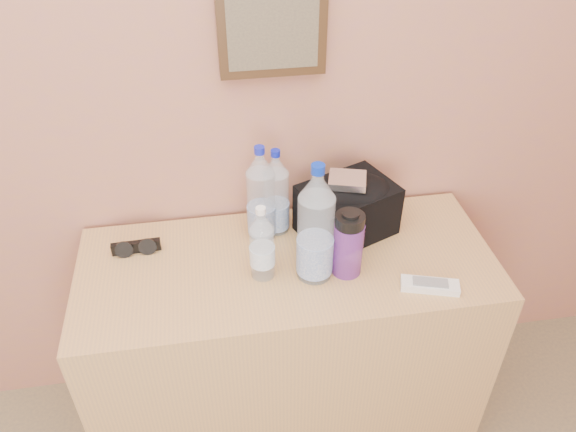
% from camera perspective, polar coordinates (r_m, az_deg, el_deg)
% --- Properties ---
extents(picture_frame, '(0.30, 0.03, 0.25)m').
position_cam_1_polar(picture_frame, '(1.60, -1.60, 18.21)').
color(picture_frame, '#382311').
rests_on(picture_frame, room_shell).
extents(dresser, '(1.26, 0.53, 0.79)m').
position_cam_1_polar(dresser, '(1.99, -0.03, -13.15)').
color(dresser, tan).
rests_on(dresser, ground).
extents(pet_large_b, '(0.09, 0.09, 0.32)m').
position_cam_1_polar(pet_large_b, '(1.71, -2.75, 1.85)').
color(pet_large_b, white).
rests_on(pet_large_b, dresser).
extents(pet_large_c, '(0.08, 0.08, 0.29)m').
position_cam_1_polar(pet_large_c, '(1.74, -1.22, 2.07)').
color(pet_large_c, silver).
rests_on(pet_large_c, dresser).
extents(pet_large_d, '(0.10, 0.10, 0.38)m').
position_cam_1_polar(pet_large_d, '(1.55, 2.83, -1.37)').
color(pet_large_d, silver).
rests_on(pet_large_d, dresser).
extents(pet_small, '(0.07, 0.07, 0.24)m').
position_cam_1_polar(pet_small, '(1.59, -2.66, -3.11)').
color(pet_small, silver).
rests_on(pet_small, dresser).
extents(nalgene_bottle, '(0.09, 0.09, 0.21)m').
position_cam_1_polar(nalgene_bottle, '(1.61, 6.13, -2.76)').
color(nalgene_bottle, purple).
rests_on(nalgene_bottle, dresser).
extents(sunglasses, '(0.15, 0.06, 0.04)m').
position_cam_1_polar(sunglasses, '(1.78, -15.16, -3.03)').
color(sunglasses, black).
rests_on(sunglasses, dresser).
extents(ac_remote, '(0.17, 0.10, 0.02)m').
position_cam_1_polar(ac_remote, '(1.66, 14.21, -6.86)').
color(ac_remote, white).
rests_on(ac_remote, dresser).
extents(toiletry_bag, '(0.34, 0.29, 0.19)m').
position_cam_1_polar(toiletry_bag, '(1.76, 6.05, 0.92)').
color(toiletry_bag, black).
rests_on(toiletry_bag, dresser).
extents(foil_packet, '(0.13, 0.12, 0.02)m').
position_cam_1_polar(foil_packet, '(1.69, 6.05, 3.63)').
color(foil_packet, silver).
rests_on(foil_packet, toiletry_bag).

